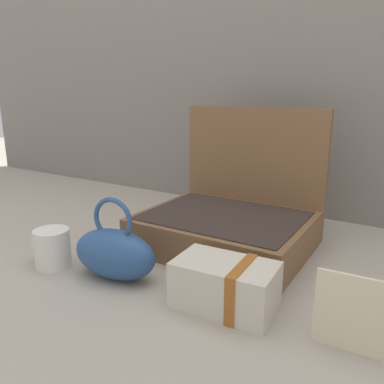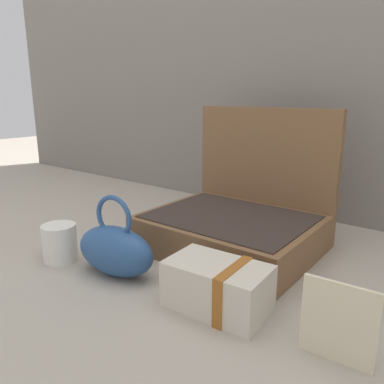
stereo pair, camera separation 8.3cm
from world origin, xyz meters
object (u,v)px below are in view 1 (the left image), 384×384
Objects in this scene: open_suitcase at (231,217)px; coffee_mug at (52,248)px; cream_toiletry_bag at (227,285)px; teal_pouch_handbag at (114,253)px; info_card_left at (351,314)px.

open_suitcase is 0.47m from coffee_mug.
open_suitcase reaches higher than cream_toiletry_bag.
cream_toiletry_bag reaches higher than coffee_mug.
teal_pouch_handbag is at bearing -174.98° from cream_toiletry_bag.
coffee_mug is at bearing -179.12° from info_card_left.
teal_pouch_handbag is 1.06× the size of cream_toiletry_bag.
cream_toiletry_bag is 1.66× the size of coffee_mug.
cream_toiletry_bag is at bearing -65.06° from open_suitcase.
coffee_mug is at bearing -130.55° from open_suitcase.
coffee_mug is (-0.17, -0.03, -0.02)m from teal_pouch_handbag.
info_card_left is (0.36, -0.31, -0.01)m from open_suitcase.
cream_toiletry_bag is 0.44m from coffee_mug.
cream_toiletry_bag is at bearing 7.39° from coffee_mug.
teal_pouch_handbag is 1.77× the size of coffee_mug.
info_card_left is at bearing 1.36° from teal_pouch_handbag.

